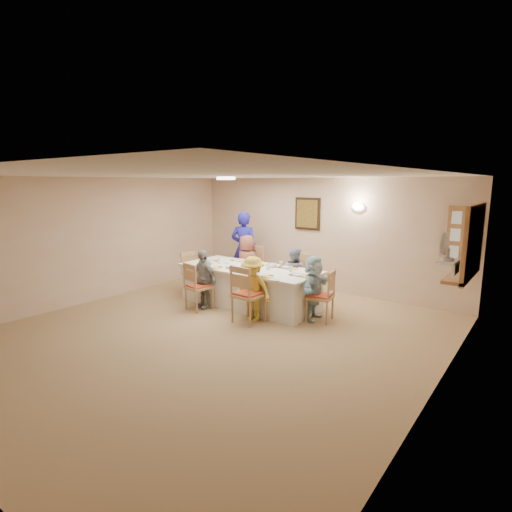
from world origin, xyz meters
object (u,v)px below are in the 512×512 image
Objects in this scene: diner_back_left at (247,264)px; chair_right_end at (320,296)px; chair_left_end at (194,272)px; diner_back_right at (294,275)px; diner_front_left at (203,279)px; serving_hatch at (474,242)px; chair_front_left at (199,286)px; diner_front_right at (253,289)px; chair_back_left at (250,269)px; diner_right_end at (314,288)px; condiment_ketchup at (247,261)px; caregiver at (244,249)px; chair_back_right at (297,278)px; desk_fan at (446,250)px; dining_table at (250,286)px; chair_front_right at (249,294)px.

chair_right_end is at bearing 174.29° from diner_back_left.
chair_left_end is 0.79× the size of diner_back_right.
serving_hatch is at bearing 23.29° from diner_front_left.
chair_right_end is at bearing -149.10° from chair_front_left.
chair_back_left is at bearing 127.85° from diner_front_right.
diner_right_end is at bearing -29.86° from chair_back_left.
diner_back_left is at bearing -48.40° from chair_left_end.
diner_front_left reaches higher than condiment_ketchup.
caregiver reaches higher than chair_front_left.
chair_back_right is 0.85× the size of diner_back_right.
desk_fan is 3.47m from chair_back_right.
diner_back_left is (-2.15, 0.68, 0.18)m from chair_right_end.
dining_table is at bearing 143.27° from diner_back_left.
desk_fan is at bearing -110.80° from diner_right_end.
chair_back_right reaches higher than chair_left_end.
serving_hatch is at bearing 12.06° from dining_table.
condiment_ketchup is at bearing 166.98° from dining_table.
chair_front_right is at bearing -50.18° from condiment_ketchup.
desk_fan is 5.31m from chair_left_end.
caregiver is (-1.05, 1.15, 0.49)m from dining_table.
chair_front_left is 1.01× the size of chair_right_end.
condiment_ketchup is (-3.69, 0.57, -0.69)m from desk_fan.
diner_front_left reaches higher than chair_back_left.
desk_fan is at bearing 1.20° from diner_front_right.
chair_right_end is (1.55, 0.00, 0.08)m from dining_table.
serving_hatch is at bearing 3.18° from chair_back_right.
diner_back_left is (-4.21, 1.23, -0.91)m from desk_fan.
desk_fan is 0.33× the size of chair_front_left.
diner_front_right is at bearing -177.62° from desk_fan.
diner_front_right reaches higher than chair_right_end.
caregiver is (-2.47, 1.15, 0.30)m from diner_right_end.
chair_back_right is 1.73m from caregiver.
chair_back_left is 0.88× the size of diner_right_end.
diner_right_end is (-2.30, -0.80, -0.93)m from serving_hatch.
serving_hatch is 1.69× the size of chair_left_end.
chair_back_left is 1.14× the size of chair_left_end.
chair_back_right is 4.67× the size of condiment_ketchup.
chair_right_end is 0.17m from diner_right_end.
diner_front_left is 1.20m from diner_front_right.
chair_back_left is at bearing 124.62° from caregiver.
diner_front_right is (-3.12, -1.48, -0.93)m from serving_hatch.
diner_front_right is (0.60, -0.68, 0.19)m from dining_table.
chair_front_right is 2.30m from chair_left_end.
serving_hatch reaches higher than caregiver.
diner_front_left is at bearing -131.42° from dining_table.
serving_hatch is at bearing 158.24° from caregiver.
chair_back_right is 0.76× the size of diner_back_left.
serving_hatch is 1.36m from desk_fan.
desk_fan is 0.11× the size of dining_table.
chair_right_end is (-2.17, -0.80, -1.04)m from serving_hatch.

